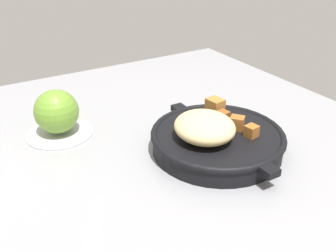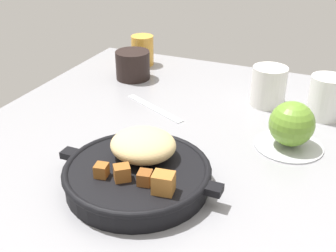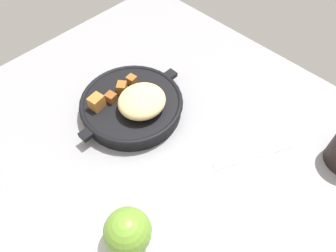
{
  "view_description": "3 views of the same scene",
  "coord_description": "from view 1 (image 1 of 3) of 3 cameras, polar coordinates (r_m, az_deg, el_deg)",
  "views": [
    {
      "loc": [
        -50.73,
        24.4,
        35.86
      ],
      "look_at": [
        -2.18,
        -4.62,
        5.69
      ],
      "focal_mm": 40.58,
      "sensor_mm": 36.0,
      "label": 1
    },
    {
      "loc": [
        21.41,
        -62.87,
        40.89
      ],
      "look_at": [
        -6.09,
        1.23,
        3.96
      ],
      "focal_mm": 45.69,
      "sensor_mm": 36.0,
      "label": 2
    },
    {
      "loc": [
        23.1,
        27.15,
        58.71
      ],
      "look_at": [
        -3.88,
        0.37,
        7.94
      ],
      "focal_mm": 34.44,
      "sensor_mm": 36.0,
      "label": 3
    }
  ],
  "objects": [
    {
      "name": "butter_knife",
      "position": [
        0.51,
        -11.51,
        -16.71
      ],
      "size": [
        16.69,
        9.49,
        0.36
      ],
      "primitive_type": "cube",
      "rotation": [
        0.0,
        0.0,
        -0.47
      ],
      "color": "silver",
      "rests_on": "ground_plane"
    },
    {
      "name": "red_apple",
      "position": [
        0.74,
        -16.4,
        2.09
      ],
      "size": [
        8.36,
        8.36,
        8.36
      ],
      "primitive_type": "sphere",
      "color": "olive",
      "rests_on": "saucer_plate"
    },
    {
      "name": "ground_plane",
      "position": [
        0.67,
        -4.34,
        -5.37
      ],
      "size": [
        93.35,
        98.54,
        2.4
      ],
      "primitive_type": "cube",
      "color": "gray"
    },
    {
      "name": "saucer_plate",
      "position": [
        0.76,
        -15.96,
        -0.93
      ],
      "size": [
        12.72,
        12.72,
        0.6
      ],
      "primitive_type": "cylinder",
      "color": "#B7BABF",
      "rests_on": "ground_plane"
    },
    {
      "name": "cast_iron_skillet",
      "position": [
        0.67,
        7.14,
        -1.67
      ],
      "size": [
        28.0,
        23.68,
        8.09
      ],
      "color": "black",
      "rests_on": "ground_plane"
    }
  ]
}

